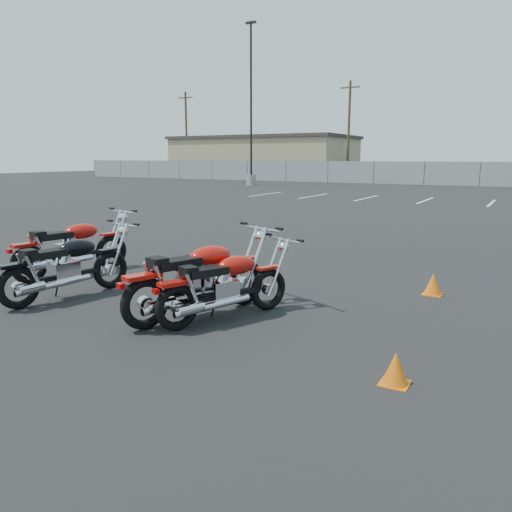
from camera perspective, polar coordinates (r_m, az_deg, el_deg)
The scene contains 13 objects.
ground at distance 7.29m, azimuth -3.70°, elevation -5.67°, with size 120.00×120.00×0.00m, color black.
motorcycle_front_red at distance 9.58m, azimuth -20.28°, elevation 0.91°, with size 0.99×2.31×1.14m.
motorcycle_second_black at distance 8.07m, azimuth -20.82°, elevation -1.14°, with size 0.89×2.19×1.08m.
motorcycle_third_red at distance 6.55m, azimuth -3.53°, elevation -3.37°, with size 1.24×2.04×1.03m.
motorcycle_rear_red at distance 6.70m, azimuth -6.61°, elevation -2.58°, with size 1.26×2.32×1.15m.
training_cone_near at distance 8.28m, azimuth 19.58°, elevation -3.02°, with size 0.29×0.29×0.35m.
training_cone_far at distance 5.00m, azimuth 15.65°, elevation -12.25°, with size 0.27×0.27×0.32m.
light_pole_west at distance 38.65m, azimuth -0.56°, elevation 12.79°, with size 0.80×0.70×11.76m.
chainlink_fence at distance 41.03m, azimuth 24.22°, elevation 8.54°, with size 80.06×0.06×1.80m.
tan_building_west at distance 54.36m, azimuth 0.95°, elevation 11.25°, with size 18.40×10.40×4.30m.
utility_pole_a at distance 56.22m, azimuth -7.96°, elevation 13.72°, with size 1.80×0.24×9.00m.
utility_pole_b at distance 48.56m, azimuth 10.55°, elevation 14.06°, with size 1.80×0.24×9.00m.
parking_line_stripes at distance 26.68m, azimuth 15.60°, elevation 6.26°, with size 15.12×4.00×0.01m.
Camera 1 is at (3.81, -5.84, 2.11)m, focal length 35.00 mm.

